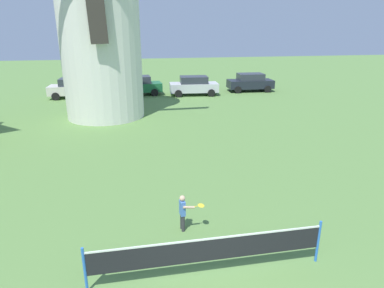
{
  "coord_description": "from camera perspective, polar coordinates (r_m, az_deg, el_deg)",
  "views": [
    {
      "loc": [
        -1.58,
        -4.13,
        5.32
      ],
      "look_at": [
        -0.04,
        3.91,
        2.48
      ],
      "focal_mm": 31.35,
      "sensor_mm": 36.0,
      "label": 1
    }
  ],
  "objects": [
    {
      "name": "player_far",
      "position": [
        9.34,
        -1.45,
        -11.25
      ],
      "size": [
        0.68,
        0.39,
        1.06
      ],
      "color": "#333338",
      "rests_on": "ground_plane"
    },
    {
      "name": "parked_car_black",
      "position": [
        30.53,
        9.88,
        10.34
      ],
      "size": [
        4.01,
        2.03,
        1.56
      ],
      "color": "#1E232D",
      "rests_on": "ground_plane"
    },
    {
      "name": "windmill",
      "position": [
        21.51,
        -15.7,
        21.03
      ],
      "size": [
        8.63,
        5.46,
        13.16
      ],
      "color": "silver",
      "rests_on": "ground_plane"
    },
    {
      "name": "tennis_net",
      "position": [
        7.77,
        2.9,
        -17.55
      ],
      "size": [
        5.37,
        0.06,
        1.1
      ],
      "color": "blue",
      "rests_on": "ground_plane"
    },
    {
      "name": "parked_car_green",
      "position": [
        28.72,
        -9.49,
        9.82
      ],
      "size": [
        4.27,
        2.06,
        1.56
      ],
      "color": "#1E6638",
      "rests_on": "ground_plane"
    },
    {
      "name": "parked_car_cream",
      "position": [
        28.76,
        -19.21,
        9.04
      ],
      "size": [
        4.16,
        2.02,
        1.56
      ],
      "color": "silver",
      "rests_on": "ground_plane"
    },
    {
      "name": "parked_car_silver",
      "position": [
        28.32,
        0.31,
        9.94
      ],
      "size": [
        4.09,
        2.12,
        1.56
      ],
      "color": "silver",
      "rests_on": "ground_plane"
    }
  ]
}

